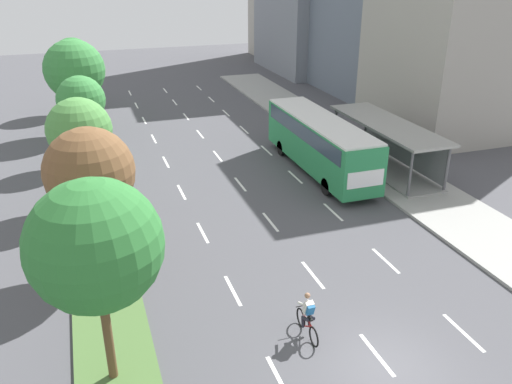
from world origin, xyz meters
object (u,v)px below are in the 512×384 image
(median_tree_fourth, at_px, (81,100))
(median_tree_fifth, at_px, (74,70))
(median_tree_third, at_px, (79,130))
(bus, at_px, (320,139))
(bus_shelter, at_px, (390,140))
(cyclist, at_px, (308,317))
(median_tree_second, at_px, (90,172))
(median_tree_nearest, at_px, (95,246))
(median_tree_farthest, at_px, (73,58))

(median_tree_fourth, distance_m, median_tree_fifth, 6.75)
(median_tree_third, bearing_deg, bus, 2.69)
(bus_shelter, xyz_separation_m, cyclist, (-11.34, -13.12, -1.08))
(cyclist, height_order, median_tree_third, median_tree_third)
(median_tree_second, bearing_deg, bus_shelter, 19.53)
(median_tree_nearest, relative_size, median_tree_third, 1.15)
(median_tree_farthest, bearing_deg, bus_shelter, -48.95)
(cyclist, xyz_separation_m, median_tree_farthest, (-6.55, 33.66, 3.78))
(bus, distance_m, median_tree_farthest, 23.91)
(bus, height_order, cyclist, bus)
(bus, height_order, median_tree_farthest, median_tree_farthest)
(bus_shelter, distance_m, median_tree_second, 19.08)
(median_tree_second, bearing_deg, median_tree_fourth, 89.70)
(median_tree_fourth, bearing_deg, bus, -24.25)
(median_tree_third, relative_size, median_tree_fourth, 1.04)
(median_tree_third, height_order, median_tree_fifth, median_tree_fifth)
(median_tree_third, height_order, median_tree_farthest, median_tree_farthest)
(bus, bearing_deg, cyclist, -116.51)
(cyclist, xyz_separation_m, median_tree_fifth, (-6.57, 26.94, 4.00))
(bus_shelter, distance_m, median_tree_fourth, 19.26)
(median_tree_second, height_order, median_tree_fourth, median_tree_second)
(median_tree_second, relative_size, median_tree_third, 1.07)
(bus_shelter, relative_size, median_tree_second, 1.60)
(median_tree_nearest, bearing_deg, bus, 45.86)
(bus_shelter, height_order, median_tree_fifth, median_tree_fifth)
(median_tree_third, distance_m, median_tree_farthest, 20.15)
(median_tree_second, bearing_deg, median_tree_fifth, 90.24)
(median_tree_farthest, bearing_deg, cyclist, -78.99)
(bus_shelter, relative_size, bus, 0.87)
(median_tree_second, xyz_separation_m, median_tree_farthest, (-0.06, 26.86, 0.13))
(median_tree_third, bearing_deg, median_tree_fourth, 87.56)
(bus, relative_size, median_tree_farthest, 1.85)
(bus, height_order, median_tree_fourth, median_tree_fourth)
(bus_shelter, relative_size, median_tree_fourth, 1.77)
(bus_shelter, bearing_deg, cyclist, -130.84)
(bus_shelter, xyz_separation_m, median_tree_third, (-18.04, 0.39, 2.34))
(bus, bearing_deg, median_tree_second, -151.47)
(bus_shelter, distance_m, bus, 4.41)
(bus, distance_m, median_tree_second, 15.60)
(median_tree_nearest, relative_size, median_tree_fourth, 1.20)
(bus_shelter, height_order, median_tree_nearest, median_tree_nearest)
(bus_shelter, relative_size, median_tree_third, 1.70)
(median_tree_fourth, xyz_separation_m, median_tree_farthest, (-0.13, 13.43, 0.43))
(bus_shelter, distance_m, median_tree_fifth, 22.81)
(median_tree_second, relative_size, median_tree_fourth, 1.11)
(median_tree_third, xyz_separation_m, median_tree_farthest, (0.15, 20.15, 0.36))
(bus, relative_size, median_tree_third, 1.96)
(bus, relative_size, median_tree_nearest, 1.70)
(median_tree_fifth, bearing_deg, bus_shelter, -37.67)
(median_tree_fourth, xyz_separation_m, median_tree_fifth, (-0.15, 6.72, 0.65))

